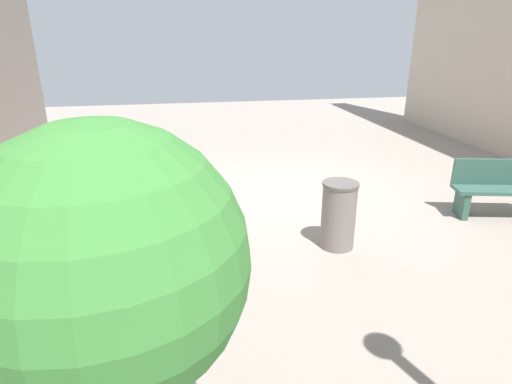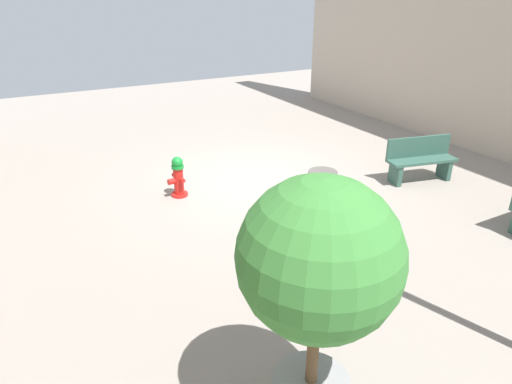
{
  "view_description": "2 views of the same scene",
  "coord_description": "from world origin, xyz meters",
  "px_view_note": "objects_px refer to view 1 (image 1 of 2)",
  "views": [
    {
      "loc": [
        2.05,
        7.37,
        2.89
      ],
      "look_at": [
        0.88,
        1.26,
        0.55
      ],
      "focal_mm": 29.64,
      "sensor_mm": 36.0,
      "label": 1
    },
    {
      "loc": [
        4.33,
        7.94,
        3.84
      ],
      "look_at": [
        0.97,
        1.82,
        0.66
      ],
      "focal_mm": 31.36,
      "sensor_mm": 36.0,
      "label": 2
    }
  ],
  "objects_px": {
    "trash_bin": "(338,215)",
    "planter_tree": "(111,291)",
    "fire_hydrant": "(197,177)",
    "bench_near": "(500,188)"
  },
  "relations": [
    {
      "from": "bench_near",
      "to": "planter_tree",
      "type": "distance_m",
      "value": 6.87
    },
    {
      "from": "fire_hydrant",
      "to": "planter_tree",
      "type": "bearing_deg",
      "value": 83.01
    },
    {
      "from": "bench_near",
      "to": "planter_tree",
      "type": "height_order",
      "value": "planter_tree"
    },
    {
      "from": "planter_tree",
      "to": "trash_bin",
      "type": "xyz_separation_m",
      "value": [
        -2.53,
        -3.28,
        -1.22
      ]
    },
    {
      "from": "fire_hydrant",
      "to": "planter_tree",
      "type": "distance_m",
      "value": 5.75
    },
    {
      "from": "bench_near",
      "to": "planter_tree",
      "type": "bearing_deg",
      "value": 34.52
    },
    {
      "from": "planter_tree",
      "to": "trash_bin",
      "type": "distance_m",
      "value": 4.32
    },
    {
      "from": "trash_bin",
      "to": "planter_tree",
      "type": "bearing_deg",
      "value": 52.36
    },
    {
      "from": "bench_near",
      "to": "fire_hydrant",
      "type": "bearing_deg",
      "value": -19.47
    },
    {
      "from": "fire_hydrant",
      "to": "planter_tree",
      "type": "xyz_separation_m",
      "value": [
        0.68,
        5.56,
        1.29
      ]
    }
  ]
}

